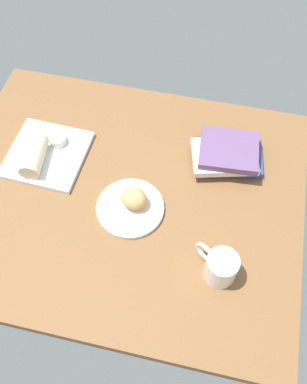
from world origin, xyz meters
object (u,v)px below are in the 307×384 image
object	(u,v)px
scone_pastry	(134,198)
sauce_cup	(58,140)
round_plate	(130,208)
breakfast_wrap	(34,156)
coffee_mug	(220,267)
book_stack	(227,155)
square_plate	(47,154)

from	to	relation	value
scone_pastry	sauce_cup	bearing A→B (deg)	150.49
round_plate	breakfast_wrap	world-z (taller)	breakfast_wrap
coffee_mug	sauce_cup	bearing A→B (deg)	150.42
round_plate	book_stack	size ratio (longest dim) A/B	0.84
sauce_cup	breakfast_wrap	distance (cm)	10.08
sauce_cup	coffee_mug	xyz separation A→B (cm)	(57.93, -32.88, 1.90)
round_plate	square_plate	size ratio (longest dim) A/B	0.84
round_plate	coffee_mug	distance (cm)	32.48
round_plate	coffee_mug	world-z (taller)	coffee_mug
square_plate	breakfast_wrap	xyz separation A→B (cm)	(-1.90, -3.98, 3.98)
scone_pastry	coffee_mug	world-z (taller)	coffee_mug
breakfast_wrap	scone_pastry	bearing A→B (deg)	-20.27
square_plate	sauce_cup	xyz separation A→B (cm)	(2.38, 4.97, 2.19)
square_plate	book_stack	world-z (taller)	book_stack
round_plate	book_stack	bearing A→B (deg)	42.97
square_plate	book_stack	xyz separation A→B (cm)	(57.34, 10.60, 2.90)
scone_pastry	coffee_mug	bearing A→B (deg)	-29.65
breakfast_wrap	coffee_mug	size ratio (longest dim) A/B	1.14
breakfast_wrap	coffee_mug	world-z (taller)	coffee_mug
square_plate	coffee_mug	xyz separation A→B (cm)	(60.31, -27.91, 4.09)
book_stack	coffee_mug	bearing A→B (deg)	-85.60
square_plate	sauce_cup	distance (cm)	5.93
scone_pastry	square_plate	xyz separation A→B (cm)	(-32.47, 12.06, -3.60)
book_stack	sauce_cup	bearing A→B (deg)	-174.16
round_plate	breakfast_wrap	size ratio (longest dim) A/B	1.46
coffee_mug	scone_pastry	bearing A→B (deg)	150.35
scone_pastry	sauce_cup	distance (cm)	34.60
scone_pastry	coffee_mug	size ratio (longest dim) A/B	0.64
sauce_cup	coffee_mug	bearing A→B (deg)	-29.58
square_plate	sauce_cup	world-z (taller)	sauce_cup
round_plate	scone_pastry	world-z (taller)	scone_pastry
scone_pastry	breakfast_wrap	distance (cm)	35.31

